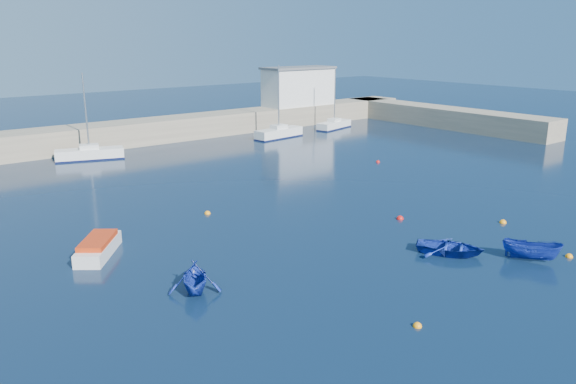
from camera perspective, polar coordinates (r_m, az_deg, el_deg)
ground at (r=27.85m, az=14.36°, el=-10.34°), size 220.00×220.00×0.00m
back_wall at (r=64.89m, az=-19.88°, el=5.19°), size 96.00×4.50×2.60m
right_arm at (r=80.28m, az=15.38°, el=7.38°), size 4.50×32.00×2.60m
harbor_office at (r=79.19m, az=1.06°, el=10.59°), size 10.00×4.00×5.00m
sailboat_6 at (r=59.69m, az=-19.50°, el=3.71°), size 6.73×3.78×8.56m
sailboat_7 at (r=68.51m, az=-0.94°, el=6.05°), size 6.72×2.62×8.66m
sailboat_8 at (r=75.74m, az=4.71°, el=6.84°), size 6.25×3.16×7.90m
motorboat_1 at (r=33.47m, az=-18.72°, el=-5.32°), size 3.74×4.21×1.03m
dinghy_center at (r=33.18m, az=16.13°, el=-5.46°), size 4.23×4.56×0.77m
dinghy_left at (r=27.60m, az=-9.47°, el=-8.52°), size 3.66×3.82×1.55m
dinghy_right at (r=33.67m, az=23.51°, el=-5.49°), size 2.50×3.25×1.19m
buoy_0 at (r=25.17m, az=13.00°, el=-13.18°), size 0.40×0.40×0.40m
buoy_1 at (r=38.72m, az=11.30°, el=-2.72°), size 0.49×0.49×0.49m
buoy_2 at (r=39.85m, az=20.99°, el=-2.95°), size 0.47×0.47×0.47m
buoy_3 at (r=39.49m, az=-8.18°, el=-2.21°), size 0.44×0.44×0.44m
buoy_4 at (r=55.81m, az=9.12°, el=3.00°), size 0.40×0.40×0.40m
buoy_5 at (r=35.32m, az=26.64°, el=-5.93°), size 0.42×0.42×0.42m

